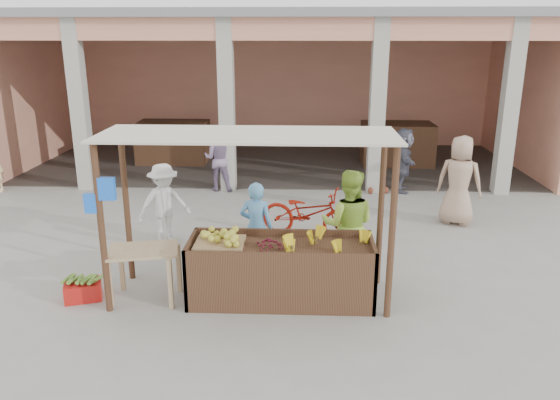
{
  "coord_description": "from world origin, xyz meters",
  "views": [
    {
      "loc": [
        0.78,
        -7.09,
        3.67
      ],
      "look_at": [
        0.43,
        1.2,
        1.12
      ],
      "focal_mm": 35.0,
      "sensor_mm": 36.0,
      "label": 1
    }
  ],
  "objects_px": {
    "vendor_blue": "(256,224)",
    "vendor_green": "(348,222)",
    "fruit_stall": "(281,273)",
    "side_table": "(144,258)",
    "motorcycle": "(308,212)",
    "red_crate": "(83,290)"
  },
  "relations": [
    {
      "from": "vendor_blue",
      "to": "vendor_green",
      "type": "distance_m",
      "value": 1.44
    },
    {
      "from": "red_crate",
      "to": "motorcycle",
      "type": "distance_m",
      "value": 4.19
    },
    {
      "from": "vendor_green",
      "to": "fruit_stall",
      "type": "bearing_deg",
      "value": 46.28
    },
    {
      "from": "fruit_stall",
      "to": "side_table",
      "type": "height_order",
      "value": "fruit_stall"
    },
    {
      "from": "red_crate",
      "to": "fruit_stall",
      "type": "bearing_deg",
      "value": -16.27
    },
    {
      "from": "fruit_stall",
      "to": "vendor_blue",
      "type": "distance_m",
      "value": 1.13
    },
    {
      "from": "vendor_blue",
      "to": "motorcycle",
      "type": "distance_m",
      "value": 1.77
    },
    {
      "from": "fruit_stall",
      "to": "red_crate",
      "type": "distance_m",
      "value": 2.85
    },
    {
      "from": "vendor_green",
      "to": "motorcycle",
      "type": "relative_size",
      "value": 0.97
    },
    {
      "from": "side_table",
      "to": "red_crate",
      "type": "relative_size",
      "value": 2.12
    },
    {
      "from": "side_table",
      "to": "vendor_blue",
      "type": "xyz_separation_m",
      "value": [
        1.5,
        1.05,
        0.15
      ]
    },
    {
      "from": "vendor_blue",
      "to": "vendor_green",
      "type": "bearing_deg",
      "value": -179.25
    },
    {
      "from": "side_table",
      "to": "red_crate",
      "type": "distance_m",
      "value": 1.04
    },
    {
      "from": "motorcycle",
      "to": "fruit_stall",
      "type": "bearing_deg",
      "value": -170.99
    },
    {
      "from": "vendor_green",
      "to": "motorcycle",
      "type": "distance_m",
      "value": 1.87
    },
    {
      "from": "fruit_stall",
      "to": "vendor_blue",
      "type": "bearing_deg",
      "value": 113.86
    },
    {
      "from": "red_crate",
      "to": "side_table",
      "type": "bearing_deg",
      "value": -16.03
    },
    {
      "from": "vendor_green",
      "to": "vendor_blue",
      "type": "bearing_deg",
      "value": 0.43
    },
    {
      "from": "motorcycle",
      "to": "vendor_green",
      "type": "bearing_deg",
      "value": -142.93
    },
    {
      "from": "side_table",
      "to": "motorcycle",
      "type": "distance_m",
      "value": 3.49
    },
    {
      "from": "side_table",
      "to": "motorcycle",
      "type": "bearing_deg",
      "value": 35.75
    },
    {
      "from": "red_crate",
      "to": "vendor_green",
      "type": "xyz_separation_m",
      "value": [
        3.83,
        0.91,
        0.78
      ]
    }
  ]
}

